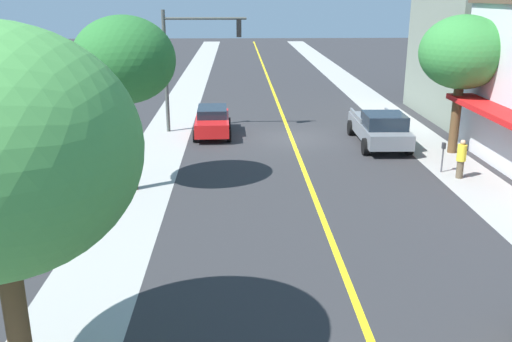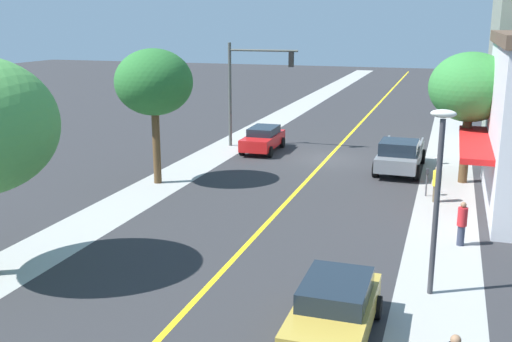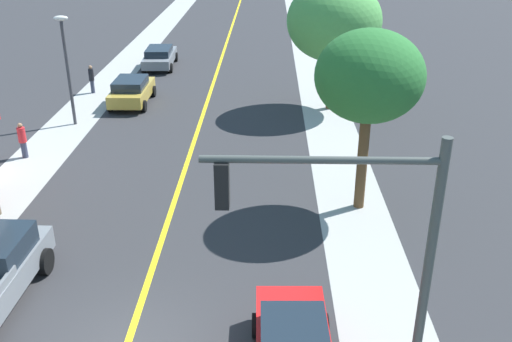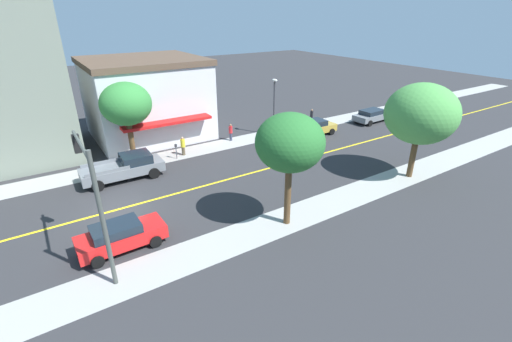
{
  "view_description": "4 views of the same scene",
  "coord_description": "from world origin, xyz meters",
  "px_view_note": "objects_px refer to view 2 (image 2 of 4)",
  "views": [
    {
      "loc": [
        2.87,
        28.21,
        7.21
      ],
      "look_at": [
        2.28,
        11.45,
        1.86
      ],
      "focal_mm": 38.91,
      "sensor_mm": 36.0,
      "label": 1
    },
    {
      "loc": [
        -6.58,
        33.55,
        7.86
      ],
      "look_at": [
        1.52,
        8.67,
        1.24
      ],
      "focal_mm": 42.2,
      "sensor_mm": 36.0,
      "label": 2
    },
    {
      "loc": [
        3.53,
        -11.06,
        10.05
      ],
      "look_at": [
        3.09,
        8.18,
        1.22
      ],
      "focal_mm": 40.07,
      "sensor_mm": 36.0,
      "label": 3
    },
    {
      "loc": [
        20.5,
        -3.24,
        11.28
      ],
      "look_at": [
        2.12,
        8.77,
        1.22
      ],
      "focal_mm": 24.66,
      "sensor_mm": 36.0,
      "label": 4
    }
  ],
  "objects_px": {
    "parking_meter": "(427,178)",
    "pedestrian_red_shirt": "(462,223)",
    "street_tree_right_corner": "(470,88)",
    "street_lamp": "(438,180)",
    "traffic_light_mast": "(250,79)",
    "red_sedan_right_curb": "(263,139)",
    "gold_sedan_left_curb": "(334,309)",
    "street_tree_left_far": "(154,83)",
    "grey_pickup_truck": "(400,154)",
    "fire_hydrant": "(439,157)",
    "pedestrian_yellow_shirt": "(437,183)"
  },
  "relations": [
    {
      "from": "street_tree_right_corner",
      "to": "pedestrian_red_shirt",
      "type": "bearing_deg",
      "value": 89.13
    },
    {
      "from": "traffic_light_mast",
      "to": "red_sedan_right_curb",
      "type": "height_order",
      "value": "traffic_light_mast"
    },
    {
      "from": "fire_hydrant",
      "to": "street_tree_left_far",
      "type": "bearing_deg",
      "value": 32.95
    },
    {
      "from": "street_tree_left_far",
      "to": "gold_sedan_left_curb",
      "type": "height_order",
      "value": "street_tree_left_far"
    },
    {
      "from": "pedestrian_red_shirt",
      "to": "fire_hydrant",
      "type": "bearing_deg",
      "value": 46.39
    },
    {
      "from": "parking_meter",
      "to": "pedestrian_red_shirt",
      "type": "distance_m",
      "value": 6.18
    },
    {
      "from": "pedestrian_yellow_shirt",
      "to": "street_lamp",
      "type": "bearing_deg",
      "value": -51.48
    },
    {
      "from": "street_tree_left_far",
      "to": "grey_pickup_truck",
      "type": "distance_m",
      "value": 13.37
    },
    {
      "from": "fire_hydrant",
      "to": "pedestrian_red_shirt",
      "type": "xyz_separation_m",
      "value": [
        -1.08,
        12.79,
        0.49
      ]
    },
    {
      "from": "fire_hydrant",
      "to": "grey_pickup_truck",
      "type": "xyz_separation_m",
      "value": [
        1.97,
        2.3,
        0.52
      ]
    },
    {
      "from": "traffic_light_mast",
      "to": "gold_sedan_left_curb",
      "type": "relative_size",
      "value": 1.52
    },
    {
      "from": "street_lamp",
      "to": "gold_sedan_left_curb",
      "type": "relative_size",
      "value": 1.29
    },
    {
      "from": "fire_hydrant",
      "to": "pedestrian_red_shirt",
      "type": "bearing_deg",
      "value": 94.84
    },
    {
      "from": "street_lamp",
      "to": "fire_hydrant",
      "type": "bearing_deg",
      "value": -89.28
    },
    {
      "from": "red_sedan_right_curb",
      "to": "gold_sedan_left_curb",
      "type": "xyz_separation_m",
      "value": [
        -8.35,
        20.68,
        0.01
      ]
    },
    {
      "from": "traffic_light_mast",
      "to": "grey_pickup_truck",
      "type": "xyz_separation_m",
      "value": [
        -9.57,
        3.36,
        -3.39
      ]
    },
    {
      "from": "fire_hydrant",
      "to": "gold_sedan_left_curb",
      "type": "bearing_deg",
      "value": 84.4
    },
    {
      "from": "fire_hydrant",
      "to": "pedestrian_yellow_shirt",
      "type": "distance_m",
      "value": 7.6
    },
    {
      "from": "fire_hydrant",
      "to": "gold_sedan_left_curb",
      "type": "relative_size",
      "value": 0.17
    },
    {
      "from": "grey_pickup_truck",
      "to": "pedestrian_red_shirt",
      "type": "height_order",
      "value": "grey_pickup_truck"
    },
    {
      "from": "street_tree_right_corner",
      "to": "red_sedan_right_curb",
      "type": "xyz_separation_m",
      "value": [
        11.58,
        -3.86,
        -3.89
      ]
    },
    {
      "from": "street_lamp",
      "to": "grey_pickup_truck",
      "type": "distance_m",
      "value": 15.24
    },
    {
      "from": "gold_sedan_left_curb",
      "to": "pedestrian_yellow_shirt",
      "type": "height_order",
      "value": "pedestrian_yellow_shirt"
    },
    {
      "from": "street_tree_left_far",
      "to": "grey_pickup_truck",
      "type": "relative_size",
      "value": 1.14
    },
    {
      "from": "parking_meter",
      "to": "pedestrian_yellow_shirt",
      "type": "bearing_deg",
      "value": 119.65
    },
    {
      "from": "street_tree_right_corner",
      "to": "grey_pickup_truck",
      "type": "distance_m",
      "value": 5.15
    },
    {
      "from": "street_tree_left_far",
      "to": "gold_sedan_left_curb",
      "type": "relative_size",
      "value": 1.54
    },
    {
      "from": "street_tree_left_far",
      "to": "gold_sedan_left_curb",
      "type": "bearing_deg",
      "value": 132.66
    },
    {
      "from": "fire_hydrant",
      "to": "street_tree_right_corner",
      "type": "bearing_deg",
      "value": 108.11
    },
    {
      "from": "fire_hydrant",
      "to": "gold_sedan_left_curb",
      "type": "xyz_separation_m",
      "value": [
        2.01,
        20.54,
        0.42
      ]
    },
    {
      "from": "fire_hydrant",
      "to": "parking_meter",
      "type": "xyz_separation_m",
      "value": [
        0.39,
        6.78,
        0.49
      ]
    },
    {
      "from": "fire_hydrant",
      "to": "traffic_light_mast",
      "type": "relative_size",
      "value": 0.11
    },
    {
      "from": "fire_hydrant",
      "to": "grey_pickup_truck",
      "type": "distance_m",
      "value": 3.07
    },
    {
      "from": "grey_pickup_truck",
      "to": "street_lamp",
      "type": "bearing_deg",
      "value": 9.51
    },
    {
      "from": "street_lamp",
      "to": "parking_meter",
      "type": "bearing_deg",
      "value": -86.64
    },
    {
      "from": "red_sedan_right_curb",
      "to": "street_tree_left_far",
      "type": "bearing_deg",
      "value": -18.87
    },
    {
      "from": "traffic_light_mast",
      "to": "red_sedan_right_curb",
      "type": "xyz_separation_m",
      "value": [
        -1.17,
        0.93,
        -3.5
      ]
    },
    {
      "from": "street_lamp",
      "to": "red_sedan_right_curb",
      "type": "relative_size",
      "value": 1.25
    },
    {
      "from": "red_sedan_right_curb",
      "to": "parking_meter",
      "type": "bearing_deg",
      "value": 54.02
    },
    {
      "from": "pedestrian_yellow_shirt",
      "to": "pedestrian_red_shirt",
      "type": "height_order",
      "value": "pedestrian_yellow_shirt"
    },
    {
      "from": "pedestrian_red_shirt",
      "to": "grey_pickup_truck",
      "type": "bearing_deg",
      "value": 57.75
    },
    {
      "from": "pedestrian_yellow_shirt",
      "to": "traffic_light_mast",
      "type": "bearing_deg",
      "value": -179.09
    },
    {
      "from": "street_tree_right_corner",
      "to": "street_lamp",
      "type": "bearing_deg",
      "value": 85.73
    },
    {
      "from": "grey_pickup_truck",
      "to": "pedestrian_red_shirt",
      "type": "xyz_separation_m",
      "value": [
        -3.05,
        10.49,
        -0.04
      ]
    },
    {
      "from": "parking_meter",
      "to": "street_lamp",
      "type": "height_order",
      "value": "street_lamp"
    },
    {
      "from": "street_tree_right_corner",
      "to": "street_lamp",
      "type": "distance_m",
      "value": 13.52
    },
    {
      "from": "gold_sedan_left_curb",
      "to": "fire_hydrant",
      "type": "bearing_deg",
      "value": 174.35
    },
    {
      "from": "street_lamp",
      "to": "gold_sedan_left_curb",
      "type": "xyz_separation_m",
      "value": [
        2.23,
        3.38,
        -2.67
      ]
    },
    {
      "from": "street_tree_left_far",
      "to": "pedestrian_yellow_shirt",
      "type": "bearing_deg",
      "value": -176.04
    },
    {
      "from": "pedestrian_red_shirt",
      "to": "gold_sedan_left_curb",
      "type": "bearing_deg",
      "value": -160.21
    }
  ]
}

